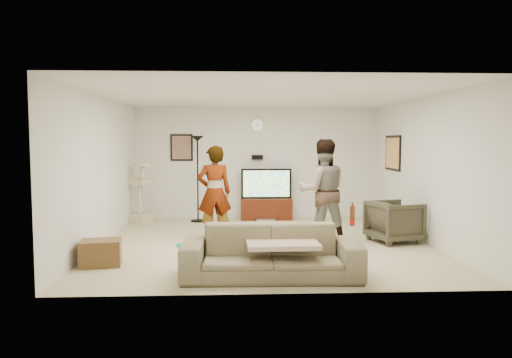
{
  "coord_description": "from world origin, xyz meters",
  "views": [
    {
      "loc": [
        -0.54,
        -8.06,
        1.74
      ],
      "look_at": [
        -0.15,
        0.2,
        1.09
      ],
      "focal_mm": 33.52,
      "sensor_mm": 36.0,
      "label": 1
    }
  ],
  "objects_px": {
    "tv": "(266,183)",
    "beer_bottle": "(352,216)",
    "person_right": "(322,191)",
    "tv_stand": "(266,209)",
    "side_table": "(101,253)",
    "floor_lamp": "(198,179)",
    "sofa": "(271,252)",
    "person_left": "(214,193)",
    "cat_tree": "(140,193)",
    "armchair": "(394,221)"
  },
  "relations": [
    {
      "from": "person_right",
      "to": "sofa",
      "type": "relative_size",
      "value": 0.79
    },
    {
      "from": "sofa",
      "to": "armchair",
      "type": "relative_size",
      "value": 2.87
    },
    {
      "from": "tv_stand",
      "to": "tv",
      "type": "height_order",
      "value": "tv"
    },
    {
      "from": "tv",
      "to": "sofa",
      "type": "xyz_separation_m",
      "value": [
        -0.25,
        -4.59,
        -0.47
      ]
    },
    {
      "from": "person_right",
      "to": "sofa",
      "type": "xyz_separation_m",
      "value": [
        -1.05,
        -2.12,
        -0.56
      ]
    },
    {
      "from": "armchair",
      "to": "side_table",
      "type": "distance_m",
      "value": 4.84
    },
    {
      "from": "tv_stand",
      "to": "side_table",
      "type": "distance_m",
      "value": 4.68
    },
    {
      "from": "floor_lamp",
      "to": "sofa",
      "type": "xyz_separation_m",
      "value": [
        1.25,
        -4.36,
        -0.6
      ]
    },
    {
      "from": "floor_lamp",
      "to": "cat_tree",
      "type": "bearing_deg",
      "value": -171.95
    },
    {
      "from": "person_left",
      "to": "person_right",
      "type": "xyz_separation_m",
      "value": [
        1.87,
        -0.33,
        0.06
      ]
    },
    {
      "from": "floor_lamp",
      "to": "beer_bottle",
      "type": "bearing_deg",
      "value": -62.28
    },
    {
      "from": "tv",
      "to": "armchair",
      "type": "bearing_deg",
      "value": -51.04
    },
    {
      "from": "person_right",
      "to": "side_table",
      "type": "height_order",
      "value": "person_right"
    },
    {
      "from": "person_left",
      "to": "person_right",
      "type": "bearing_deg",
      "value": 157.87
    },
    {
      "from": "person_left",
      "to": "tv_stand",
      "type": "bearing_deg",
      "value": -128.49
    },
    {
      "from": "floor_lamp",
      "to": "beer_bottle",
      "type": "distance_m",
      "value": 4.93
    },
    {
      "from": "person_right",
      "to": "armchair",
      "type": "height_order",
      "value": "person_right"
    },
    {
      "from": "tv_stand",
      "to": "beer_bottle",
      "type": "distance_m",
      "value": 4.69
    },
    {
      "from": "person_left",
      "to": "beer_bottle",
      "type": "distance_m",
      "value": 3.07
    },
    {
      "from": "person_left",
      "to": "person_right",
      "type": "height_order",
      "value": "person_right"
    },
    {
      "from": "tv",
      "to": "beer_bottle",
      "type": "xyz_separation_m",
      "value": [
        0.79,
        -4.59,
        -0.02
      ]
    },
    {
      "from": "tv",
      "to": "floor_lamp",
      "type": "xyz_separation_m",
      "value": [
        -1.5,
        -0.23,
        0.12
      ]
    },
    {
      "from": "sofa",
      "to": "person_left",
      "type": "bearing_deg",
      "value": 109.91
    },
    {
      "from": "floor_lamp",
      "to": "beer_bottle",
      "type": "relative_size",
      "value": 7.41
    },
    {
      "from": "person_left",
      "to": "armchair",
      "type": "height_order",
      "value": "person_left"
    },
    {
      "from": "floor_lamp",
      "to": "cat_tree",
      "type": "xyz_separation_m",
      "value": [
        -1.22,
        -0.17,
        -0.28
      ]
    },
    {
      "from": "tv",
      "to": "cat_tree",
      "type": "relative_size",
      "value": 0.86
    },
    {
      "from": "person_right",
      "to": "beer_bottle",
      "type": "bearing_deg",
      "value": 87.15
    },
    {
      "from": "side_table",
      "to": "tv",
      "type": "bearing_deg",
      "value": 56.4
    },
    {
      "from": "tv_stand",
      "to": "sofa",
      "type": "distance_m",
      "value": 4.6
    },
    {
      "from": "person_right",
      "to": "cat_tree",
      "type": "bearing_deg",
      "value": -33.03
    },
    {
      "from": "tv_stand",
      "to": "beer_bottle",
      "type": "xyz_separation_m",
      "value": [
        0.79,
        -4.59,
        0.55
      ]
    },
    {
      "from": "sofa",
      "to": "tv_stand",
      "type": "bearing_deg",
      "value": 88.36
    },
    {
      "from": "sofa",
      "to": "beer_bottle",
      "type": "relative_size",
      "value": 9.04
    },
    {
      "from": "armchair",
      "to": "sofa",
      "type": "bearing_deg",
      "value": 115.63
    },
    {
      "from": "person_left",
      "to": "beer_bottle",
      "type": "xyz_separation_m",
      "value": [
        1.85,
        -2.45,
        -0.05
      ]
    },
    {
      "from": "sofa",
      "to": "armchair",
      "type": "bearing_deg",
      "value": 43.34
    },
    {
      "from": "person_left",
      "to": "side_table",
      "type": "bearing_deg",
      "value": 37.11
    },
    {
      "from": "tv",
      "to": "beer_bottle",
      "type": "height_order",
      "value": "tv"
    },
    {
      "from": "floor_lamp",
      "to": "armchair",
      "type": "bearing_deg",
      "value": -32.96
    },
    {
      "from": "beer_bottle",
      "to": "side_table",
      "type": "xyz_separation_m",
      "value": [
        -3.38,
        0.69,
        -0.6
      ]
    },
    {
      "from": "cat_tree",
      "to": "person_right",
      "type": "distance_m",
      "value": 4.09
    },
    {
      "from": "tv_stand",
      "to": "cat_tree",
      "type": "relative_size",
      "value": 0.87
    },
    {
      "from": "beer_bottle",
      "to": "tv_stand",
      "type": "bearing_deg",
      "value": 99.74
    },
    {
      "from": "cat_tree",
      "to": "person_right",
      "type": "height_order",
      "value": "person_right"
    },
    {
      "from": "person_left",
      "to": "floor_lamp",
      "type": "bearing_deg",
      "value": -89.15
    },
    {
      "from": "beer_bottle",
      "to": "floor_lamp",
      "type": "bearing_deg",
      "value": 117.72
    },
    {
      "from": "tv_stand",
      "to": "floor_lamp",
      "type": "height_order",
      "value": "floor_lamp"
    },
    {
      "from": "floor_lamp",
      "to": "sofa",
      "type": "relative_size",
      "value": 0.82
    },
    {
      "from": "beer_bottle",
      "to": "side_table",
      "type": "distance_m",
      "value": 3.5
    }
  ]
}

